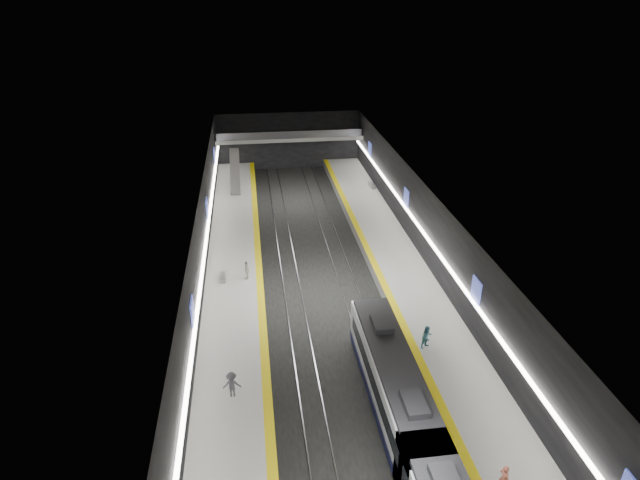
{
  "coord_description": "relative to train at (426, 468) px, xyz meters",
  "views": [
    {
      "loc": [
        -5.47,
        -38.73,
        24.76
      ],
      "look_at": [
        0.66,
        6.6,
        2.2
      ],
      "focal_mm": 30.0,
      "sensor_mm": 36.0,
      "label": 1
    }
  ],
  "objects": [
    {
      "name": "ground",
      "position": [
        -2.5,
        20.26,
        -2.2
      ],
      "size": [
        70.0,
        70.0,
        0.0
      ],
      "primitive_type": "plane",
      "color": "black",
      "rests_on": "ground"
    },
    {
      "name": "passenger_right_b",
      "position": [
        3.68,
        11.09,
        -0.32
      ],
      "size": [
        1.06,
        0.99,
        1.75
      ],
      "primitive_type": "imported",
      "rotation": [
        0.0,
        0.0,
        0.49
      ],
      "color": "teal",
      "rests_on": "platform_right"
    },
    {
      "name": "ad_posters",
      "position": [
        -2.5,
        21.26,
        2.3
      ],
      "size": [
        19.94,
        53.5,
        2.2
      ],
      "color": "#3F4EBD",
      "rests_on": "wall_left"
    },
    {
      "name": "ceiling",
      "position": [
        -2.5,
        20.26,
        5.8
      ],
      "size": [
        20.0,
        70.0,
        0.04
      ],
      "primitive_type": "cube",
      "rotation": [
        3.14,
        0.0,
        0.0
      ],
      "color": "beige",
      "rests_on": "wall_left"
    },
    {
      "name": "wall_right",
      "position": [
        7.5,
        20.26,
        1.8
      ],
      "size": [
        0.04,
        70.0,
        8.0
      ],
      "primitive_type": "cube",
      "color": "black",
      "rests_on": "ground"
    },
    {
      "name": "passenger_left_b",
      "position": [
        -9.96,
        7.95,
        -0.3
      ],
      "size": [
        1.18,
        0.71,
        1.78
      ],
      "primitive_type": "imported",
      "rotation": [
        0.0,
        0.0,
        3.1
      ],
      "color": "#414047",
      "rests_on": "platform_left"
    },
    {
      "name": "cove_light_right",
      "position": [
        7.3,
        20.26,
        1.6
      ],
      "size": [
        0.25,
        68.6,
        0.12
      ],
      "primitive_type": "cube",
      "color": "white",
      "rests_on": "wall_right"
    },
    {
      "name": "tactile_strip_right",
      "position": [
        2.8,
        20.26,
        -1.18
      ],
      "size": [
        0.6,
        70.0,
        0.02
      ],
      "primitive_type": "cube",
      "color": "yellow",
      "rests_on": "platform_right"
    },
    {
      "name": "rails",
      "position": [
        -2.5,
        20.26,
        -2.14
      ],
      "size": [
        6.52,
        70.0,
        0.12
      ],
      "color": "gray",
      "rests_on": "ground"
    },
    {
      "name": "wall_back",
      "position": [
        -2.5,
        55.26,
        1.8
      ],
      "size": [
        20.0,
        0.04,
        8.0
      ],
      "primitive_type": "cube",
      "color": "black",
      "rests_on": "ground"
    },
    {
      "name": "bench_left_far",
      "position": [
        -11.01,
        22.67,
        -1.0
      ],
      "size": [
        0.52,
        1.63,
        0.39
      ],
      "primitive_type": "cube",
      "rotation": [
        0.0,
        0.0,
        0.05
      ],
      "color": "#99999E",
      "rests_on": "platform_left"
    },
    {
      "name": "wall_left",
      "position": [
        -12.5,
        20.26,
        1.8
      ],
      "size": [
        0.04,
        70.0,
        8.0
      ],
      "primitive_type": "cube",
      "color": "black",
      "rests_on": "ground"
    },
    {
      "name": "tile_surface_left",
      "position": [
        -10.0,
        20.26,
        -1.19
      ],
      "size": [
        5.0,
        70.0,
        0.02
      ],
      "primitive_type": "cube",
      "color": "#ABABA6",
      "rests_on": "platform_left"
    },
    {
      "name": "platform_right",
      "position": [
        5.0,
        20.26,
        -1.7
      ],
      "size": [
        5.0,
        70.0,
        1.0
      ],
      "primitive_type": "cube",
      "color": "slate",
      "rests_on": "ground"
    },
    {
      "name": "passenger_right_a",
      "position": [
        3.81,
        -0.99,
        -0.3
      ],
      "size": [
        0.6,
        0.75,
        1.8
      ],
      "primitive_type": "imported",
      "rotation": [
        0.0,
        0.0,
        1.86
      ],
      "color": "#C8634B",
      "rests_on": "platform_right"
    },
    {
      "name": "cove_light_left",
      "position": [
        -12.3,
        20.26,
        1.6
      ],
      "size": [
        0.25,
        68.6,
        0.12
      ],
      "primitive_type": "cube",
      "color": "white",
      "rests_on": "wall_left"
    },
    {
      "name": "platform_left",
      "position": [
        -10.0,
        20.26,
        -1.7
      ],
      "size": [
        5.0,
        70.0,
        1.0
      ],
      "primitive_type": "cube",
      "color": "slate",
      "rests_on": "ground"
    },
    {
      "name": "train",
      "position": [
        0.0,
        0.0,
        0.0
      ],
      "size": [
        2.69,
        27.53,
        3.6
      ],
      "color": "black",
      "rests_on": "ground"
    },
    {
      "name": "tile_surface_right",
      "position": [
        5.0,
        20.26,
        -1.19
      ],
      "size": [
        5.0,
        70.0,
        0.02
      ],
      "primitive_type": "cube",
      "color": "#ABABA6",
      "rests_on": "platform_right"
    },
    {
      "name": "tactile_strip_left",
      "position": [
        -7.8,
        20.26,
        -1.18
      ],
      "size": [
        0.6,
        70.0,
        0.02
      ],
      "primitive_type": "cube",
      "color": "yellow",
      "rests_on": "platform_left"
    },
    {
      "name": "escalator",
      "position": [
        -10.0,
        46.26,
        0.7
      ],
      "size": [
        1.2,
        7.5,
        3.92
      ],
      "primitive_type": "cube",
      "rotation": [
        0.44,
        0.0,
        0.0
      ],
      "color": "#99999E",
      "rests_on": "platform_left"
    },
    {
      "name": "mezzanine_bridge",
      "position": [
        -2.5,
        53.19,
        2.84
      ],
      "size": [
        20.0,
        3.0,
        1.5
      ],
      "color": "gray",
      "rests_on": "wall_left"
    },
    {
      "name": "bench_right_far",
      "position": [
        7.0,
        43.4,
        -0.97
      ],
      "size": [
        0.71,
        1.92,
        0.46
      ],
      "primitive_type": "cube",
      "rotation": [
        0.0,
        0.0,
        0.1
      ],
      "color": "#99999E",
      "rests_on": "platform_right"
    },
    {
      "name": "passenger_left_a",
      "position": [
        -8.86,
        22.53,
        -0.32
      ],
      "size": [
        0.57,
        1.08,
        1.75
      ],
      "primitive_type": "imported",
      "rotation": [
        0.0,
        0.0,
        -1.72
      ],
      "color": "beige",
      "rests_on": "platform_left"
    }
  ]
}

